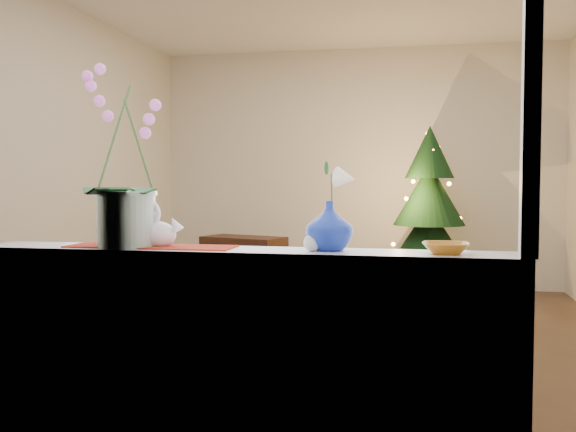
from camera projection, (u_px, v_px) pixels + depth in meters
name	position (u px, v px, depth m)	size (l,w,h in m)	color
ground	(325.00, 337.00, 4.93)	(5.00, 5.00, 0.00)	#331F14
wall_back	(357.00, 168.00, 7.31)	(4.50, 0.10, 2.70)	beige
wall_front	(230.00, 139.00, 2.42)	(4.50, 0.10, 2.70)	beige
wall_left	(57.00, 163.00, 5.31)	(0.10, 5.00, 2.70)	beige
window_apron	(234.00, 374.00, 2.50)	(2.20, 0.08, 0.88)	white
windowsill	(240.00, 254.00, 2.57)	(2.20, 0.26, 0.04)	white
window_frame	(232.00, 47.00, 2.43)	(2.22, 0.06, 1.60)	white
runner	(151.00, 246.00, 2.64)	(0.70, 0.20, 0.01)	maroon
orchid_pot	(125.00, 155.00, 2.63)	(0.26, 0.26, 0.76)	silver
swan	(157.00, 224.00, 2.64)	(0.22, 0.10, 0.19)	white
blue_vase	(329.00, 222.00, 2.50)	(0.21, 0.21, 0.22)	navy
lily	(329.00, 172.00, 2.49)	(0.12, 0.07, 0.17)	white
paperweight	(312.00, 243.00, 2.48)	(0.07, 0.07, 0.07)	silver
amber_dish	(446.00, 249.00, 2.39)	(0.15, 0.15, 0.04)	#A56619
xmas_tree	(429.00, 211.00, 6.63)	(0.97, 0.97, 1.77)	black
side_table	(244.00, 267.00, 6.64)	(0.84, 0.42, 0.63)	black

